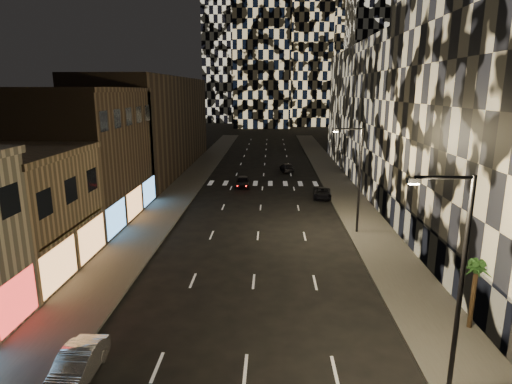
# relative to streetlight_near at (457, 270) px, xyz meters

# --- Properties ---
(sidewalk_left) EXTENTS (4.00, 120.00, 0.15)m
(sidewalk_left) POSITION_rel_streetlight_near_xyz_m (-18.35, 40.00, -5.28)
(sidewalk_left) COLOR #47443F
(sidewalk_left) RESTS_ON ground
(sidewalk_right) EXTENTS (4.00, 120.00, 0.15)m
(sidewalk_right) POSITION_rel_streetlight_near_xyz_m (1.65, 40.00, -5.28)
(sidewalk_right) COLOR #47443F
(sidewalk_right) RESTS_ON ground
(curb_left) EXTENTS (0.20, 120.00, 0.15)m
(curb_left) POSITION_rel_streetlight_near_xyz_m (-16.25, 40.00, -5.28)
(curb_left) COLOR #4C4C47
(curb_left) RESTS_ON ground
(curb_right) EXTENTS (0.20, 120.00, 0.15)m
(curb_right) POSITION_rel_streetlight_near_xyz_m (-0.45, 40.00, -5.28)
(curb_right) COLOR #4C4C47
(curb_right) RESTS_ON ground
(retail_tan) EXTENTS (10.00, 10.00, 8.00)m
(retail_tan) POSITION_rel_streetlight_near_xyz_m (-25.35, 11.00, -1.35)
(retail_tan) COLOR #836C4F
(retail_tan) RESTS_ON ground
(retail_brown) EXTENTS (10.00, 15.00, 12.00)m
(retail_brown) POSITION_rel_streetlight_near_xyz_m (-25.35, 23.50, 0.65)
(retail_brown) COLOR #463627
(retail_brown) RESTS_ON ground
(retail_filler_left) EXTENTS (10.00, 40.00, 14.00)m
(retail_filler_left) POSITION_rel_streetlight_near_xyz_m (-25.35, 50.00, 1.65)
(retail_filler_left) COLOR #463627
(retail_filler_left) RESTS_ON ground
(midrise_base) EXTENTS (0.60, 25.00, 3.00)m
(midrise_base) POSITION_rel_streetlight_near_xyz_m (3.95, 14.50, -3.85)
(midrise_base) COLOR #383838
(midrise_base) RESTS_ON ground
(midrise_filler_right) EXTENTS (16.00, 40.00, 18.00)m
(midrise_filler_right) POSITION_rel_streetlight_near_xyz_m (11.65, 47.00, 3.65)
(midrise_filler_right) COLOR #232326
(midrise_filler_right) RESTS_ON ground
(streetlight_near) EXTENTS (2.55, 0.25, 9.00)m
(streetlight_near) POSITION_rel_streetlight_near_xyz_m (0.00, 0.00, 0.00)
(streetlight_near) COLOR black
(streetlight_near) RESTS_ON sidewalk_right
(streetlight_far) EXTENTS (2.55, 0.25, 9.00)m
(streetlight_far) POSITION_rel_streetlight_near_xyz_m (0.00, 20.00, 0.00)
(streetlight_far) COLOR black
(streetlight_far) RESTS_ON sidewalk_right
(car_silver_parked) EXTENTS (1.44, 4.11, 1.35)m
(car_silver_parked) POSITION_rel_streetlight_near_xyz_m (-15.55, 0.02, -4.68)
(car_silver_parked) COLOR #A7A7AD
(car_silver_parked) RESTS_ON ground
(car_dark_midlane) EXTENTS (1.89, 4.30, 1.44)m
(car_dark_midlane) POSITION_rel_streetlight_near_xyz_m (-10.85, 37.53, -4.63)
(car_dark_midlane) COLOR black
(car_dark_midlane) RESTS_ON ground
(car_dark_oncoming) EXTENTS (2.25, 4.55, 1.27)m
(car_dark_oncoming) POSITION_rel_streetlight_near_xyz_m (-4.85, 48.36, -4.72)
(car_dark_oncoming) COLOR black
(car_dark_oncoming) RESTS_ON ground
(car_dark_rightlane) EXTENTS (2.30, 4.37, 1.17)m
(car_dark_rightlane) POSITION_rel_streetlight_near_xyz_m (-1.35, 32.25, -4.77)
(car_dark_rightlane) COLOR black
(car_dark_rightlane) RESTS_ON ground
(palm_tree) EXTENTS (1.87, 1.91, 3.73)m
(palm_tree) POSITION_rel_streetlight_near_xyz_m (3.15, 4.68, -2.12)
(palm_tree) COLOR #47331E
(palm_tree) RESTS_ON sidewalk_right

